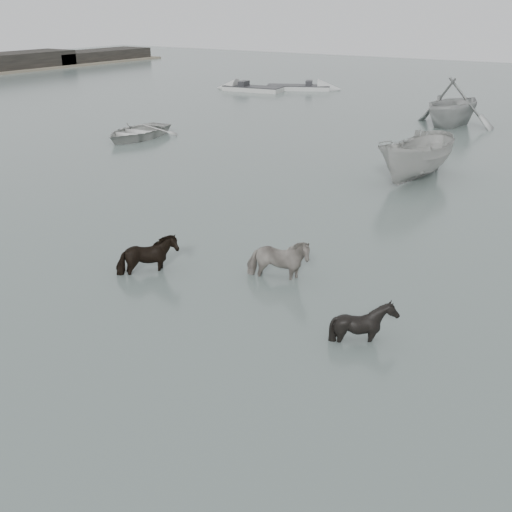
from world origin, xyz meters
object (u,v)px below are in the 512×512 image
object	(u,v)px
pony_dark	(148,250)
pony_black	(364,313)
pony_pinto	(278,253)
rowboat_lead	(136,130)

from	to	relation	value
pony_dark	pony_black	xyz separation A→B (m)	(6.10, -0.21, -0.04)
pony_pinto	rowboat_lead	distance (m)	19.21
pony_pinto	rowboat_lead	bearing A→B (deg)	33.15
pony_dark	rowboat_lead	distance (m)	17.97
pony_pinto	pony_dark	world-z (taller)	pony_pinto
pony_pinto	pony_black	world-z (taller)	pony_pinto
pony_dark	rowboat_lead	bearing A→B (deg)	54.28
pony_pinto	pony_dark	size ratio (longest dim) A/B	1.27
pony_dark	rowboat_lead	size ratio (longest dim) A/B	0.30
pony_black	pony_pinto	bearing A→B (deg)	67.97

